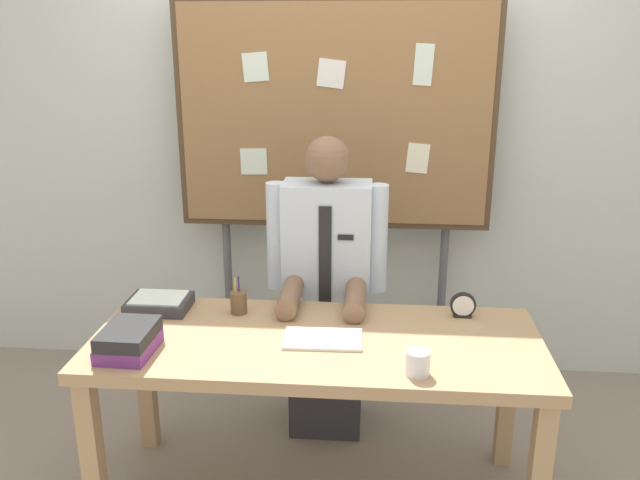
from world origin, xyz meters
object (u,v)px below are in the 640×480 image
object	(u,v)px
bulletin_board	(335,120)
book_stack	(129,340)
desk_clock	(463,306)
coffee_mug	(418,363)
pen_holder	(239,302)
person	(327,300)
open_notebook	(323,339)
paper_tray	(159,303)
desk	(316,358)

from	to	relation	value
bulletin_board	book_stack	xyz separation A→B (m)	(-0.68, -1.21, -0.66)
desk_clock	coffee_mug	xyz separation A→B (m)	(-0.21, -0.50, -0.00)
desk_clock	pen_holder	xyz separation A→B (m)	(-0.94, -0.04, 0.00)
desk_clock	person	bearing A→B (deg)	154.70
pen_holder	open_notebook	bearing A→B (deg)	-31.29
bulletin_board	coffee_mug	bearing A→B (deg)	-73.55
pen_holder	paper_tray	size ratio (longest dim) A/B	0.62
coffee_mug	paper_tray	world-z (taller)	coffee_mug
person	desk	bearing A→B (deg)	-90.00
desk_clock	book_stack	bearing A→B (deg)	-161.14
person	bulletin_board	xyz separation A→B (m)	(-0.00, 0.49, 0.77)
open_notebook	paper_tray	world-z (taller)	paper_tray
bulletin_board	paper_tray	bearing A→B (deg)	-130.92
desk	coffee_mug	size ratio (longest dim) A/B	19.81
book_stack	pen_holder	bearing A→B (deg)	49.83
desk_clock	coffee_mug	size ratio (longest dim) A/B	1.21
person	book_stack	world-z (taller)	person
desk_clock	paper_tray	xyz separation A→B (m)	(-1.29, -0.03, -0.02)
person	pen_holder	bearing A→B (deg)	-137.46
bulletin_board	person	bearing A→B (deg)	-90.00
desk	book_stack	size ratio (longest dim) A/B	7.09
book_stack	desk_clock	size ratio (longest dim) A/B	2.31
person	coffee_mug	xyz separation A→B (m)	(0.38, -0.78, 0.11)
desk	pen_holder	distance (m)	0.43
desk_clock	bulletin_board	bearing A→B (deg)	127.42
bulletin_board	desk_clock	distance (m)	1.18
person	desk_clock	size ratio (longest dim) A/B	13.42
pen_holder	paper_tray	distance (m)	0.35
desk	bulletin_board	bearing A→B (deg)	90.00
person	open_notebook	bearing A→B (deg)	-87.19
desk	person	size ratio (longest dim) A/B	1.22
desk	bulletin_board	world-z (taller)	bulletin_board
book_stack	bulletin_board	bearing A→B (deg)	60.56
open_notebook	desk_clock	world-z (taller)	desk_clock
book_stack	paper_tray	world-z (taller)	book_stack
desk	person	bearing A→B (deg)	90.00
person	bulletin_board	bearing A→B (deg)	90.00
book_stack	paper_tray	xyz separation A→B (m)	(-0.02, 0.40, -0.02)
book_stack	person	bearing A→B (deg)	46.33
person	paper_tray	bearing A→B (deg)	-155.92
book_stack	desk_clock	bearing A→B (deg)	18.86
coffee_mug	pen_holder	world-z (taller)	pen_holder
book_stack	pen_holder	world-z (taller)	pen_holder
book_stack	paper_tray	distance (m)	0.40
open_notebook	desk_clock	xyz separation A→B (m)	(0.56, 0.27, 0.04)
paper_tray	coffee_mug	bearing A→B (deg)	-23.60
book_stack	paper_tray	bearing A→B (deg)	92.39
bulletin_board	paper_tray	xyz separation A→B (m)	(-0.70, -0.81, -0.68)
person	pen_holder	xyz separation A→B (m)	(-0.35, -0.32, 0.11)
open_notebook	paper_tray	bearing A→B (deg)	161.87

